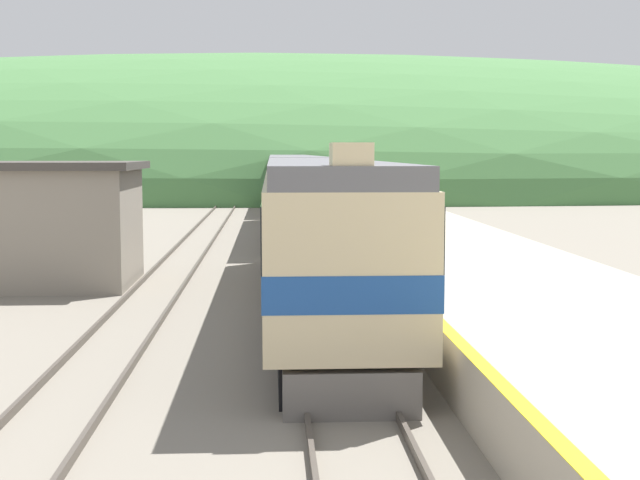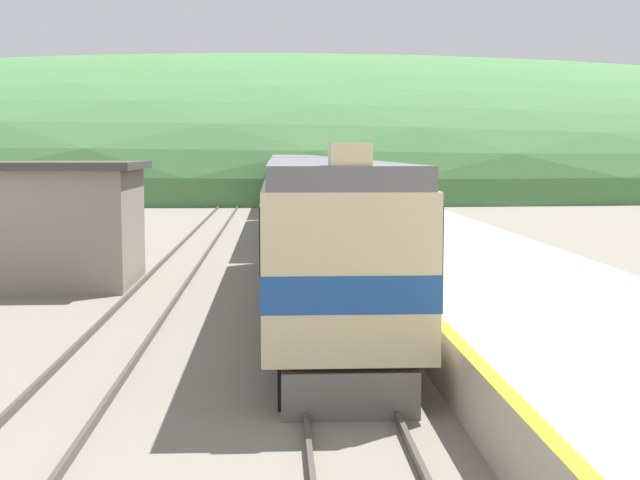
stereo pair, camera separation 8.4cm
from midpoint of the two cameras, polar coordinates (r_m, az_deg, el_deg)
The scene contains 10 objects.
track_main at distance 63.67m, azimuth -2.05°, elevation 1.94°, with size 1.52×180.00×0.16m.
track_siding at distance 63.75m, azimuth -6.28°, elevation 1.92°, with size 1.52×180.00×0.16m.
platform at distance 44.09m, azimuth 4.69°, elevation 0.90°, with size 6.22×140.00×1.13m.
distant_hills at distance 118.67m, azimuth -2.57°, elevation 3.63°, with size 228.89×103.00×32.42m.
station_shed at distance 29.64m, azimuth -19.21°, elevation 1.02°, with size 8.03×5.07×3.90m.
express_train_lead_car at distance 23.61m, azimuth -0.19°, elevation 0.75°, with size 2.85×20.44×4.35m.
carriage_second at distance 45.21m, azimuth -1.61°, elevation 3.08°, with size 2.84×20.64×3.99m.
carriage_third at distance 66.72m, azimuth -2.11°, elevation 3.91°, with size 2.84×20.64×3.99m.
carriage_fourth at distance 88.23m, azimuth -2.37°, elevation 4.34°, with size 2.84×20.64×3.99m.
carriage_fifth at distance 109.75m, azimuth -2.53°, elevation 4.59°, with size 2.84×20.64×3.99m.
Camera 1 is at (-1.26, 6.48, 4.21)m, focal length 50.00 mm.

